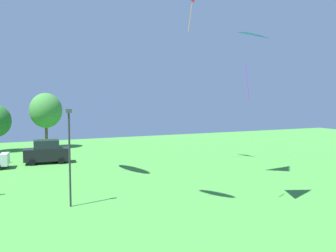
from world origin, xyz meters
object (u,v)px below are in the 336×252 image
Objects in this scene: kite_flying_7 at (237,47)px; treeline_tree_3 at (46,111)px; light_post_0 at (69,152)px; parked_car_second_from_left at (47,152)px.

treeline_tree_3 is (-8.02, 31.21, -4.75)m from kite_flying_7.
light_post_0 is (-9.53, 3.68, -6.35)m from kite_flying_7.
kite_flying_7 is 0.48× the size of treeline_tree_3.
parked_car_second_from_left is (-9.24, 19.55, -8.56)m from kite_flying_7.
kite_flying_7 reaches higher than light_post_0.
treeline_tree_3 is at bearing 86.87° from light_post_0.
treeline_tree_3 reaches higher than light_post_0.
light_post_0 is at bearing -93.13° from treeline_tree_3.
treeline_tree_3 is (1.50, 27.53, 1.60)m from light_post_0.
treeline_tree_3 is (1.22, 11.66, 3.82)m from parked_car_second_from_left.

